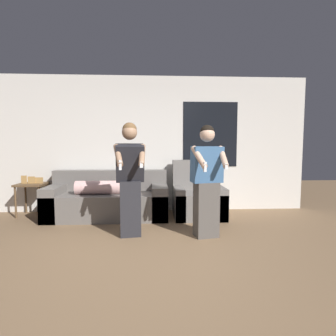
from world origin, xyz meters
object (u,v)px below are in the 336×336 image
at_px(person_left, 130,179).
at_px(side_table, 32,188).
at_px(couch, 109,200).
at_px(person_right, 207,181).
at_px(armchair, 198,198).

bearing_deg(person_left, side_table, 147.60).
distance_m(couch, side_table, 1.50).
relative_size(couch, person_left, 1.32).
relative_size(side_table, person_right, 0.47).
xyz_separation_m(person_left, person_right, (1.11, -0.08, -0.03)).
height_order(side_table, person_right, person_right).
bearing_deg(side_table, armchair, -3.77).
height_order(armchair, side_table, armchair).
relative_size(armchair, side_table, 1.37).
bearing_deg(armchair, person_left, -138.30).
relative_size(couch, armchair, 2.08).
bearing_deg(person_right, couch, 144.62).
bearing_deg(side_table, couch, -7.39).
bearing_deg(side_table, person_left, -32.40).
relative_size(armchair, person_left, 0.63).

